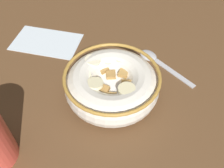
# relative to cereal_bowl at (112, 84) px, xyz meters

# --- Properties ---
(ground_plane) EXTENTS (1.06, 1.06, 0.02)m
(ground_plane) POSITION_rel_cereal_bowl_xyz_m (-0.00, 0.00, -0.04)
(ground_plane) COLOR brown
(cereal_bowl) EXTENTS (0.16, 0.16, 0.05)m
(cereal_bowl) POSITION_rel_cereal_bowl_xyz_m (0.00, 0.00, 0.00)
(cereal_bowl) COLOR silver
(cereal_bowl) RESTS_ON ground_plane
(spoon) EXTENTS (0.13, 0.08, 0.01)m
(spoon) POSITION_rel_cereal_bowl_xyz_m (-0.05, -0.11, -0.03)
(spoon) COLOR #B7B7BC
(spoon) RESTS_ON ground_plane
(folded_napkin) EXTENTS (0.15, 0.10, 0.00)m
(folded_napkin) POSITION_rel_cereal_bowl_xyz_m (0.18, -0.09, -0.03)
(folded_napkin) COLOR silver
(folded_napkin) RESTS_ON ground_plane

